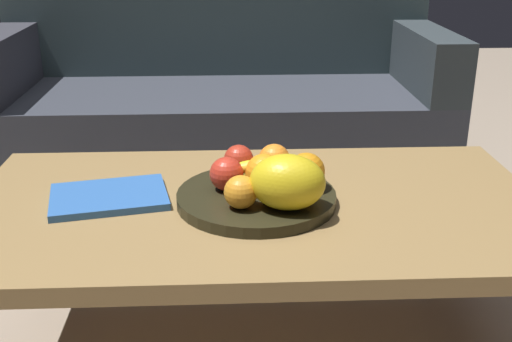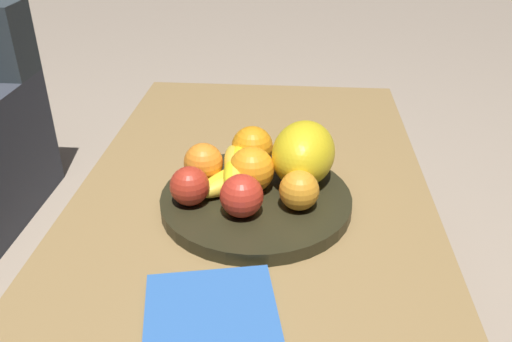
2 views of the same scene
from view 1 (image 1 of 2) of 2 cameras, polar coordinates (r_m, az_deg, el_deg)
The scene contains 12 objects.
coffee_table at distance 1.40m, azimuth 0.01°, elevation -4.24°, with size 1.26×0.68×0.41m.
couch at distance 2.49m, azimuth -3.41°, elevation 5.71°, with size 1.70×0.70×0.90m.
fruit_bowl at distance 1.37m, azimuth 0.00°, elevation -2.44°, with size 0.35×0.35×0.03m, color black.
melon_large_front at distance 1.27m, azimuth 2.87°, elevation -1.01°, with size 0.15×0.11×0.11m, color yellow.
orange_front at distance 1.45m, azimuth 1.67°, elevation 1.03°, with size 0.07×0.07×0.07m, color orange.
orange_left at distance 1.36m, azimuth 0.76°, elevation -0.09°, with size 0.08×0.08×0.08m, color orange.
orange_right at distance 1.28m, azimuth -1.39°, elevation -1.92°, with size 0.07×0.07×0.07m, color orange.
orange_back at distance 1.37m, azimuth 4.58°, elevation -0.03°, with size 0.08×0.08×0.08m, color orange.
apple_front at distance 1.36m, azimuth -2.69°, elevation -0.26°, with size 0.07×0.07×0.07m, color red.
apple_left at distance 1.45m, azimuth -1.58°, elevation 1.04°, with size 0.07×0.07×0.07m, color red.
banana_bunch at distance 1.39m, azimuth 0.86°, elevation -0.04°, with size 0.15×0.15×0.06m.
magazine at distance 1.42m, azimuth -13.21°, elevation -2.29°, with size 0.25×0.18×0.02m, color #3165B3.
Camera 1 is at (-0.06, -1.26, 0.98)m, focal length 44.07 mm.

